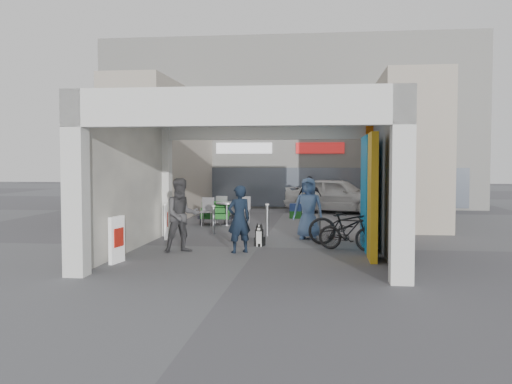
# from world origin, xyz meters

# --- Properties ---
(ground) EXTENTS (90.00, 90.00, 0.00)m
(ground) POSITION_xyz_m (0.00, 0.00, 0.00)
(ground) COLOR #58585D
(ground) RESTS_ON ground
(arcade_canopy) EXTENTS (6.40, 6.45, 6.40)m
(arcade_canopy) POSITION_xyz_m (0.54, -0.82, 2.30)
(arcade_canopy) COLOR silver
(arcade_canopy) RESTS_ON ground
(far_building) EXTENTS (18.00, 4.08, 8.00)m
(far_building) POSITION_xyz_m (-0.00, 13.99, 3.99)
(far_building) COLOR silver
(far_building) RESTS_ON ground
(plaza_bldg_left) EXTENTS (2.00, 9.00, 5.00)m
(plaza_bldg_left) POSITION_xyz_m (-4.50, 7.50, 2.50)
(plaza_bldg_left) COLOR #A89B8B
(plaza_bldg_left) RESTS_ON ground
(plaza_bldg_right) EXTENTS (2.00, 9.00, 5.00)m
(plaza_bldg_right) POSITION_xyz_m (4.50, 7.50, 2.50)
(plaza_bldg_right) COLOR #A89B8B
(plaza_bldg_right) RESTS_ON ground
(bollard_left) EXTENTS (0.09, 0.09, 0.85)m
(bollard_left) POSITION_xyz_m (-1.61, 2.45, 0.42)
(bollard_left) COLOR gray
(bollard_left) RESTS_ON ground
(bollard_center) EXTENTS (0.09, 0.09, 0.93)m
(bollard_center) POSITION_xyz_m (0.02, 2.20, 0.46)
(bollard_center) COLOR gray
(bollard_center) RESTS_ON ground
(bollard_right) EXTENTS (0.09, 0.09, 0.84)m
(bollard_right) POSITION_xyz_m (1.53, 2.42, 0.42)
(bollard_right) COLOR gray
(bollard_right) RESTS_ON ground
(advert_board_near) EXTENTS (0.18, 0.56, 1.00)m
(advert_board_near) POSITION_xyz_m (-2.75, -2.57, 0.51)
(advert_board_near) COLOR white
(advert_board_near) RESTS_ON ground
(advert_board_far) EXTENTS (0.21, 0.55, 1.00)m
(advert_board_far) POSITION_xyz_m (-2.75, 1.29, 0.51)
(advert_board_far) COLOR white
(advert_board_far) RESTS_ON ground
(cafe_set) EXTENTS (1.57, 1.27, 0.95)m
(cafe_set) POSITION_xyz_m (-1.75, 5.18, 0.34)
(cafe_set) COLOR #99999D
(cafe_set) RESTS_ON ground
(produce_stand) EXTENTS (1.18, 0.64, 0.78)m
(produce_stand) POSITION_xyz_m (-2.06, 5.19, 0.31)
(produce_stand) COLOR black
(produce_stand) RESTS_ON ground
(crate_stack) EXTENTS (0.46, 0.37, 0.56)m
(crate_stack) POSITION_xyz_m (0.60, 7.63, 0.28)
(crate_stack) COLOR #18561E
(crate_stack) RESTS_ON ground
(border_collie) EXTENTS (0.22, 0.43, 0.60)m
(border_collie) POSITION_xyz_m (0.01, 0.20, 0.24)
(border_collie) COLOR black
(border_collie) RESTS_ON ground
(man_with_dog) EXTENTS (0.70, 0.63, 1.61)m
(man_with_dog) POSITION_xyz_m (-0.35, -0.90, 0.80)
(man_with_dog) COLOR black
(man_with_dog) RESTS_ON ground
(man_back_turned) EXTENTS (1.08, 1.00, 1.77)m
(man_back_turned) POSITION_xyz_m (-1.73, -0.96, 0.89)
(man_back_turned) COLOR #3D3D3F
(man_back_turned) RESTS_ON ground
(man_elderly) EXTENTS (0.91, 0.66, 1.72)m
(man_elderly) POSITION_xyz_m (1.22, 1.76, 0.86)
(man_elderly) COLOR #5F80B9
(man_elderly) RESTS_ON ground
(man_crates) EXTENTS (0.99, 0.57, 1.59)m
(man_crates) POSITION_xyz_m (1.11, 8.89, 0.80)
(man_crates) COLOR black
(man_crates) RESTS_ON ground
(bicycle_front) EXTENTS (2.11, 0.76, 1.10)m
(bicycle_front) POSITION_xyz_m (2.30, 0.71, 0.55)
(bicycle_front) COLOR black
(bicycle_front) RESTS_ON ground
(bicycle_rear) EXTENTS (1.58, 0.92, 0.91)m
(bicycle_rear) POSITION_xyz_m (2.24, -0.25, 0.46)
(bicycle_rear) COLOR black
(bicycle_rear) RESTS_ON ground
(white_van) EXTENTS (4.75, 3.05, 1.50)m
(white_van) POSITION_xyz_m (2.25, 10.15, 0.75)
(white_van) COLOR white
(white_van) RESTS_ON ground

